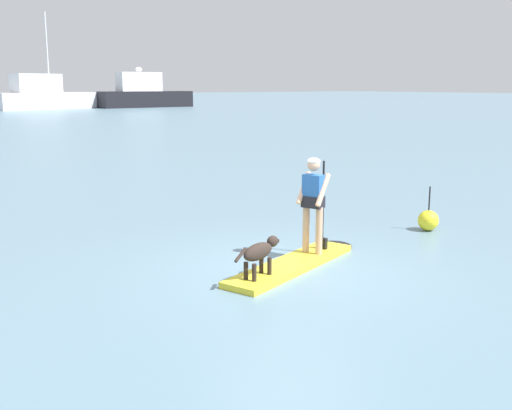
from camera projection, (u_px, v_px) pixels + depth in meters
The scene contains 7 objects.
ground_plane at pixel (292, 268), 9.97m from camera, with size 400.00×400.00×0.00m, color slate.
paddleboard at pixel (299, 262), 10.15m from camera, with size 3.35×1.64×0.10m.
person_paddler at pixel (314, 198), 10.31m from camera, with size 0.67×0.58×1.67m.
dog at pixel (260, 252), 9.15m from camera, with size 1.10×0.44×0.56m.
moored_boat_far_starboard at pixel (43, 96), 74.19m from camera, with size 13.17×6.28×11.68m.
moored_boat_port at pixel (144, 94), 80.58m from camera, with size 12.80×3.24×5.27m.
marker_buoy at pixel (428, 220), 12.48m from camera, with size 0.43×0.43×0.93m.
Camera 1 is at (-6.14, -7.38, 2.98)m, focal length 42.24 mm.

